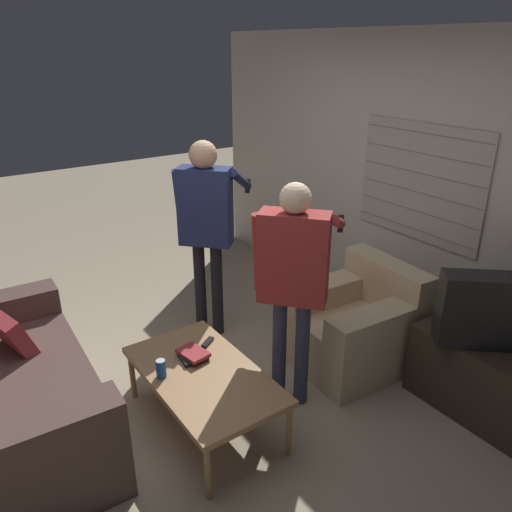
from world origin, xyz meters
TOP-DOWN VIEW (x-y plane):
  - ground_plane at (0.00, 0.00)m, footprint 16.00×16.00m
  - wall_back at (0.01, 2.03)m, footprint 5.20×0.08m
  - couch_blue at (-0.31, -1.19)m, footprint 1.85×0.95m
  - armchair_beige at (0.37, 1.27)m, footprint 0.90×0.95m
  - coffee_table at (0.32, -0.12)m, footprint 1.17×0.67m
  - tv_stand at (1.36, 1.59)m, footprint 1.03×0.57m
  - tv at (1.36, 1.59)m, footprint 0.73×0.79m
  - person_left_standing at (-0.71, 0.52)m, footprint 0.51×0.83m
  - person_right_standing at (0.44, 0.52)m, footprint 0.53×0.84m
  - book_stack at (0.14, -0.10)m, footprint 0.24×0.19m
  - soda_can at (0.20, -0.36)m, footprint 0.07×0.07m
  - spare_remote at (0.04, 0.07)m, footprint 0.10×0.13m

SIDE VIEW (x-z plane):
  - ground_plane at x=0.00m, z-range 0.00..0.00m
  - tv_stand at x=1.36m, z-range 0.00..0.55m
  - armchair_beige at x=0.37m, z-range -0.08..0.74m
  - couch_blue at x=-0.31m, z-range -0.11..0.78m
  - coffee_table at x=0.32m, z-range 0.18..0.60m
  - spare_remote at x=0.04m, z-range 0.42..0.45m
  - book_stack at x=0.14m, z-range 0.42..0.48m
  - soda_can at x=0.20m, z-range 0.42..0.55m
  - tv at x=1.36m, z-range 0.55..1.06m
  - person_right_standing at x=0.44m, z-range 0.22..1.86m
  - person_left_standing at x=-0.71m, z-range 0.24..1.97m
  - wall_back at x=0.01m, z-range 0.00..2.55m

